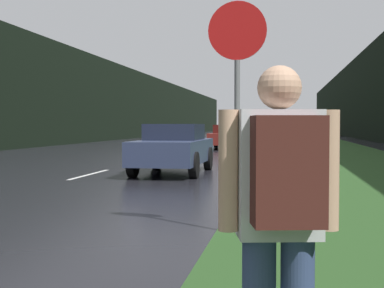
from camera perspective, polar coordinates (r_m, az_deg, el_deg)
The scene contains 10 objects.
grass_verge at distance 39.53m, azimuth 12.82°, elevation 0.04°, with size 6.00×240.00×0.02m, color #26471E.
lane_stripe_c at distance 15.15m, azimuth -10.87°, elevation -3.20°, with size 0.12×3.00×0.01m, color silver.
lane_stripe_d at distance 21.82m, azimuth -4.40°, elevation -1.56°, with size 0.12×3.00×0.01m, color silver.
lane_stripe_e at distance 28.65m, azimuth -0.99°, elevation -0.68°, with size 0.12×3.00×0.01m, color silver.
treeline_far_side at distance 51.94m, azimuth -8.01°, elevation 4.35°, with size 2.00×140.00×6.91m, color black.
treeline_near_side at distance 50.19m, azimuth 19.11°, elevation 5.06°, with size 2.00×140.00×8.17m, color black.
stop_sign at distance 6.81m, azimuth 4.84°, elevation 5.91°, with size 0.74×0.07×2.95m.
hitchhiker_with_backpack at distance 2.58m, azimuth 9.40°, elevation -7.53°, with size 0.57×0.46×1.67m.
car_passing_near at distance 15.21m, azimuth -1.97°, elevation -0.42°, with size 1.83×4.25×1.41m.
car_passing_far at distance 30.57m, azimuth 3.92°, elevation 0.78°, with size 1.98×4.50×1.37m.
Camera 1 is at (5.31, 0.55, 1.39)m, focal length 50.00 mm.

